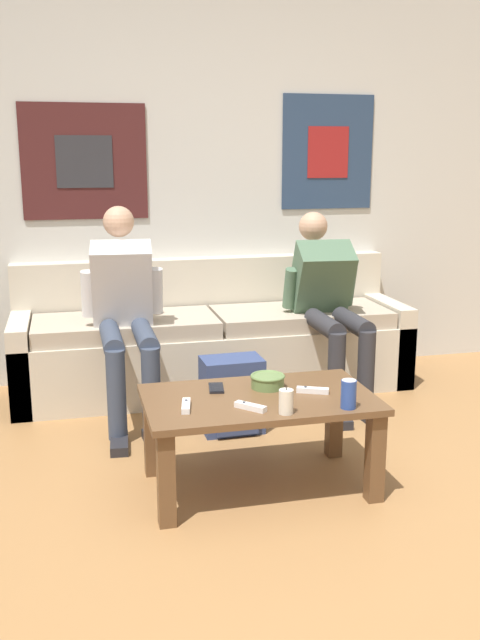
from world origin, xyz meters
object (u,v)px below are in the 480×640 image
game_controller_near_right (313,390)px  couch (213,344)px  person_seated_teen (328,298)px  game_controller_near_left (250,407)px  ceramic_bowl (268,380)px  game_controller_far_center (186,406)px  coffee_table (259,413)px  pillar_candle (286,402)px  drink_can_blue (349,394)px  backpack (232,397)px  cell_phone (216,388)px  person_seated_adult (125,307)px

game_controller_near_right → couch: bearing=96.2°
couch → person_seated_teen: 0.80m
game_controller_near_left → ceramic_bowl: bearing=60.1°
ceramic_bowl → game_controller_near_left: ceramic_bowl is taller
couch → game_controller_far_center: bearing=-105.6°
game_controller_near_left → coffee_table: bearing=62.1°
pillar_candle → game_controller_near_right: size_ratio=0.79×
ceramic_bowl → drink_can_blue: bearing=-52.6°
backpack → couch: bearing=86.2°
person_seated_teen → coffee_table: bearing=-123.4°
couch → ceramic_bowl: 1.36m
cell_phone → pillar_candle: bearing=-59.9°
pillar_candle → game_controller_near_left: size_ratio=0.89×
person_seated_teen → ceramic_bowl: (-0.67, -1.01, -0.15)m
game_controller_far_center → cell_phone: bearing=51.3°
game_controller_far_center → cell_phone: game_controller_far_center is taller
pillar_candle → game_controller_near_right: (0.19, 0.22, -0.04)m
couch → coffee_table: couch is taller
game_controller_near_left → game_controller_near_right: bearing=23.3°
pillar_candle → game_controller_far_center: pillar_candle is taller
coffee_table → game_controller_near_left: game_controller_near_left is taller
coffee_table → game_controller_near_left: bearing=-117.9°
coffee_table → cell_phone: (-0.17, 0.14, 0.09)m
backpack → game_controller_far_center: 0.88m
person_seated_adult → drink_can_blue: person_seated_adult is taller
game_controller_near_left → person_seated_adult: bearing=108.9°
person_seated_teen → game_controller_near_left: 1.52m
couch → pillar_candle: size_ratio=21.61×
coffee_table → backpack: size_ratio=2.48×
person_seated_teen → game_controller_near_left: size_ratio=8.69×
ceramic_bowl → game_controller_near_right: size_ratio=1.10×
ceramic_bowl → cell_phone: size_ratio=1.10×
ceramic_bowl → game_controller_far_center: 0.45m
person_seated_adult → backpack: 0.79m
couch → game_controller_near_left: 1.62m
coffee_table → person_seated_teen: person_seated_teen is taller
drink_can_blue → game_controller_far_center: size_ratio=0.84×
coffee_table → person_seated_teen: bearing=56.6°
coffee_table → person_seated_adult: (-0.50, 1.06, 0.29)m
couch → backpack: size_ratio=6.03×
game_controller_far_center → drink_can_blue: bearing=-13.1°
ceramic_bowl → person_seated_teen: bearing=56.6°
game_controller_far_center → coffee_table: bearing=12.7°
backpack → pillar_candle: bearing=-88.9°
pillar_candle → game_controller_far_center: 0.42m
pillar_candle → game_controller_far_center: (-0.39, 0.15, -0.04)m
game_controller_near_left → backpack: bearing=82.2°
game_controller_far_center → game_controller_near_left: bearing=-16.0°
game_controller_far_center → game_controller_near_right: bearing=6.4°
backpack → game_controller_near_left: bearing=-97.8°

